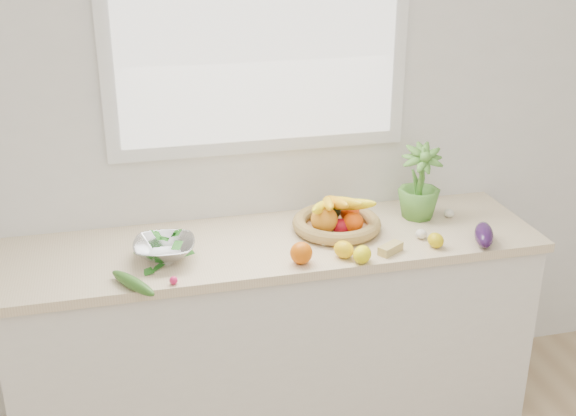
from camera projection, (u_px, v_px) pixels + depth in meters
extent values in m
cube|color=white|center=(259.00, 117.00, 3.11)|extent=(4.50, 0.02, 2.70)
cube|color=silver|center=(276.00, 336.00, 3.20)|extent=(2.20, 0.58, 0.86)
cube|color=beige|center=(275.00, 245.00, 3.02)|extent=(2.24, 0.62, 0.04)
cube|color=white|center=(258.00, 23.00, 2.94)|extent=(1.30, 0.03, 1.10)
cube|color=white|center=(259.00, 24.00, 2.93)|extent=(1.18, 0.01, 0.98)
sphere|color=#D85A06|center=(301.00, 253.00, 2.81)|extent=(0.09, 0.09, 0.09)
ellipsoid|color=yellow|center=(344.00, 249.00, 2.86)|extent=(0.11, 0.11, 0.07)
ellipsoid|color=yellow|center=(362.00, 255.00, 2.82)|extent=(0.11, 0.11, 0.07)
ellipsoid|color=gold|center=(436.00, 240.00, 2.95)|extent=(0.07, 0.09, 0.06)
sphere|color=#AA0D1D|center=(341.00, 227.00, 3.06)|extent=(0.07, 0.07, 0.07)
cube|color=tan|center=(390.00, 249.00, 2.90)|extent=(0.12, 0.10, 0.04)
ellipsoid|color=white|center=(325.00, 241.00, 2.97)|extent=(0.06, 0.06, 0.04)
ellipsoid|color=beige|center=(449.00, 213.00, 3.23)|extent=(0.06, 0.06, 0.04)
ellipsoid|color=white|center=(421.00, 234.00, 3.03)|extent=(0.05, 0.05, 0.04)
ellipsoid|color=#2A103C|center=(484.00, 235.00, 2.97)|extent=(0.15, 0.21, 0.08)
ellipsoid|color=#265719|center=(133.00, 283.00, 2.62)|extent=(0.18, 0.24, 0.05)
sphere|color=#DB1B56|center=(174.00, 280.00, 2.66)|extent=(0.04, 0.04, 0.03)
imported|color=#4F8D33|center=(420.00, 182.00, 3.18)|extent=(0.22, 0.22, 0.34)
cylinder|color=tan|center=(336.00, 229.00, 3.11)|extent=(0.36, 0.36, 0.01)
torus|color=tan|center=(337.00, 223.00, 3.10)|extent=(0.42, 0.42, 0.06)
sphere|color=orange|center=(324.00, 220.00, 3.04)|extent=(0.13, 0.13, 0.11)
sphere|color=#FF5508|center=(353.00, 222.00, 3.05)|extent=(0.10, 0.10, 0.09)
sphere|color=#E23907|center=(350.00, 213.00, 3.15)|extent=(0.09, 0.09, 0.08)
ellipsoid|color=#202F15|center=(330.00, 209.00, 3.14)|extent=(0.10, 0.10, 0.12)
ellipsoid|color=yellow|center=(321.00, 207.00, 3.04)|extent=(0.17, 0.24, 0.11)
ellipsoid|color=yellow|center=(328.00, 204.00, 3.05)|extent=(0.10, 0.26, 0.11)
ellipsoid|color=#F8AB14|center=(336.00, 202.00, 3.05)|extent=(0.07, 0.26, 0.11)
ellipsoid|color=yellow|center=(343.00, 202.00, 3.06)|extent=(0.14, 0.25, 0.11)
ellipsoid|color=yellow|center=(350.00, 204.00, 3.07)|extent=(0.21, 0.21, 0.11)
cylinder|color=silver|center=(165.00, 257.00, 2.85)|extent=(0.11, 0.11, 0.02)
imported|color=silver|center=(164.00, 248.00, 2.83)|extent=(0.27, 0.27, 0.06)
ellipsoid|color=#1A6820|center=(164.00, 240.00, 2.82)|extent=(0.20, 0.20, 0.07)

